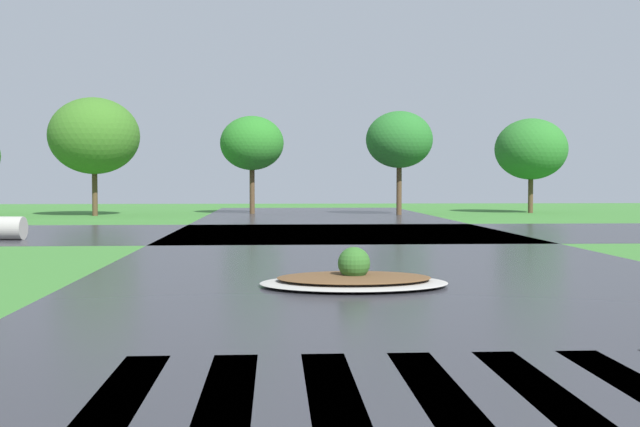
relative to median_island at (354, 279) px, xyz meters
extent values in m
cube|color=#2B2B30|center=(0.94, -0.29, -0.12)|extent=(11.79, 80.00, 0.01)
cube|color=#2B2B30|center=(0.94, 14.08, -0.12)|extent=(90.00, 10.62, 0.01)
cube|color=white|center=(-2.66, -6.69, -0.12)|extent=(0.45, 2.85, 0.01)
cube|color=white|center=(-1.76, -6.69, -0.12)|extent=(0.45, 2.85, 0.01)
cube|color=white|center=(-0.86, -6.69, -0.12)|extent=(0.45, 2.85, 0.01)
cube|color=white|center=(0.04, -6.69, -0.12)|extent=(0.45, 2.85, 0.01)
cube|color=white|center=(0.94, -6.69, -0.12)|extent=(0.45, 2.85, 0.01)
cube|color=white|center=(1.84, -6.69, -0.12)|extent=(0.45, 2.85, 0.01)
ellipsoid|color=#9E9B93|center=(0.00, 0.00, -0.07)|extent=(3.25, 2.24, 0.12)
ellipsoid|color=brown|center=(0.00, 0.00, 0.02)|extent=(2.66, 1.84, 0.10)
sphere|color=#2D6023|center=(0.00, 0.00, 0.27)|extent=(0.56, 0.56, 0.56)
cylinder|color=#4C3823|center=(-10.75, 28.21, 1.13)|extent=(0.28, 0.28, 2.52)
ellipsoid|color=#366920|center=(-10.75, 28.21, 4.03)|extent=(4.68, 4.68, 3.97)
cylinder|color=#4C3823|center=(-2.63, 30.27, 1.21)|extent=(0.28, 0.28, 2.68)
ellipsoid|color=#277023|center=(-2.63, 30.27, 3.78)|extent=(3.51, 3.51, 2.98)
cylinder|color=#4C3823|center=(5.28, 28.53, 1.26)|extent=(0.28, 0.28, 2.78)
ellipsoid|color=#256726|center=(5.28, 28.53, 3.90)|extent=(3.58, 3.58, 3.04)
cylinder|color=#4C3823|center=(13.14, 30.57, 0.97)|extent=(0.28, 0.28, 2.20)
ellipsoid|color=#286C26|center=(13.14, 30.57, 3.50)|extent=(4.07, 4.07, 3.46)
camera|label=1|loc=(-1.35, -13.41, 1.68)|focal=44.24mm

